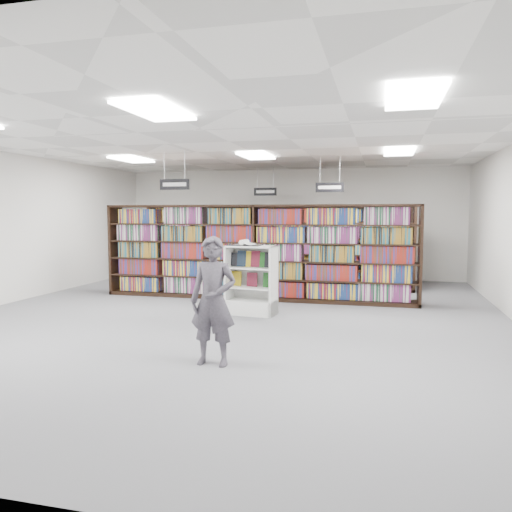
% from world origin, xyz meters
% --- Properties ---
extents(floor, '(12.00, 12.00, 0.00)m').
position_xyz_m(floor, '(0.00, 0.00, 0.00)').
color(floor, '#5A5A5F').
rests_on(floor, ground).
extents(ceiling, '(10.00, 12.00, 0.10)m').
position_xyz_m(ceiling, '(0.00, 0.00, 3.20)').
color(ceiling, white).
rests_on(ceiling, wall_back).
extents(wall_back, '(10.00, 0.10, 3.20)m').
position_xyz_m(wall_back, '(0.00, 6.00, 1.60)').
color(wall_back, silver).
rests_on(wall_back, ground).
extents(bookshelf_row_near, '(7.00, 0.60, 2.10)m').
position_xyz_m(bookshelf_row_near, '(0.00, 2.00, 1.05)').
color(bookshelf_row_near, black).
rests_on(bookshelf_row_near, floor).
extents(bookshelf_row_mid, '(7.00, 0.60, 2.10)m').
position_xyz_m(bookshelf_row_mid, '(0.00, 4.00, 1.05)').
color(bookshelf_row_mid, black).
rests_on(bookshelf_row_mid, floor).
extents(bookshelf_row_far, '(7.00, 0.60, 2.10)m').
position_xyz_m(bookshelf_row_far, '(0.00, 5.70, 1.05)').
color(bookshelf_row_far, black).
rests_on(bookshelf_row_far, floor).
extents(aisle_sign_left, '(0.65, 0.02, 0.80)m').
position_xyz_m(aisle_sign_left, '(-1.50, 1.00, 2.53)').
color(aisle_sign_left, '#B2B2B7').
rests_on(aisle_sign_left, ceiling).
extents(aisle_sign_right, '(0.65, 0.02, 0.80)m').
position_xyz_m(aisle_sign_right, '(1.50, 3.00, 2.53)').
color(aisle_sign_right, '#B2B2B7').
rests_on(aisle_sign_right, ceiling).
extents(aisle_sign_center, '(0.65, 0.02, 0.80)m').
position_xyz_m(aisle_sign_center, '(-0.50, 5.00, 2.53)').
color(aisle_sign_center, '#B2B2B7').
rests_on(aisle_sign_center, ceiling).
extents(troffer_front_center, '(0.60, 1.20, 0.04)m').
position_xyz_m(troffer_front_center, '(0.00, -3.00, 3.16)').
color(troffer_front_center, white).
rests_on(troffer_front_center, ceiling).
extents(troffer_front_right, '(0.60, 1.20, 0.04)m').
position_xyz_m(troffer_front_right, '(3.00, -3.00, 3.16)').
color(troffer_front_right, white).
rests_on(troffer_front_right, ceiling).
extents(troffer_back_left, '(0.60, 1.20, 0.04)m').
position_xyz_m(troffer_back_left, '(-3.00, 2.00, 3.16)').
color(troffer_back_left, white).
rests_on(troffer_back_left, ceiling).
extents(troffer_back_center, '(0.60, 1.20, 0.04)m').
position_xyz_m(troffer_back_center, '(0.00, 2.00, 3.16)').
color(troffer_back_center, white).
rests_on(troffer_back_center, ceiling).
extents(troffer_back_right, '(0.60, 1.20, 0.04)m').
position_xyz_m(troffer_back_right, '(3.00, 2.00, 3.16)').
color(troffer_back_right, white).
rests_on(troffer_back_right, ceiling).
extents(endcap_display, '(0.98, 0.57, 1.31)m').
position_xyz_m(endcap_display, '(0.32, 0.37, 0.46)').
color(endcap_display, white).
rests_on(endcap_display, floor).
extents(open_book, '(0.65, 0.41, 0.13)m').
position_xyz_m(open_book, '(0.18, 0.36, 1.34)').
color(open_book, black).
rests_on(open_book, endcap_display).
extents(shopper, '(0.60, 0.39, 1.64)m').
position_xyz_m(shopper, '(0.65, -2.81, 0.82)').
color(shopper, '#504B56').
rests_on(shopper, floor).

